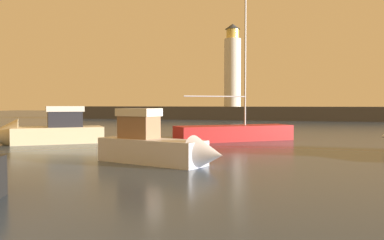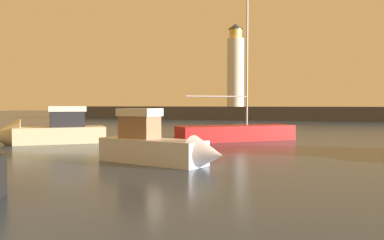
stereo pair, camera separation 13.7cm
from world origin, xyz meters
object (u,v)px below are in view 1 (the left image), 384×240
(motorboat_3, at_px, (41,132))
(sailboat_moored, at_px, (234,132))
(lighthouse, at_px, (232,68))
(motorboat_1, at_px, (161,146))

(motorboat_3, relative_size, sailboat_moored, 0.58)
(lighthouse, bearing_deg, motorboat_3, -95.70)
(sailboat_moored, bearing_deg, motorboat_3, -154.55)
(lighthouse, xyz_separation_m, motorboat_3, (-4.33, -43.39, -7.64))
(lighthouse, relative_size, motorboat_3, 1.93)
(lighthouse, relative_size, sailboat_moored, 1.11)
(motorboat_1, height_order, motorboat_3, motorboat_3)
(motorboat_3, bearing_deg, sailboat_moored, 25.45)
(motorboat_1, distance_m, sailboat_moored, 11.66)
(lighthouse, xyz_separation_m, motorboat_1, (5.92, -49.62, -7.68))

